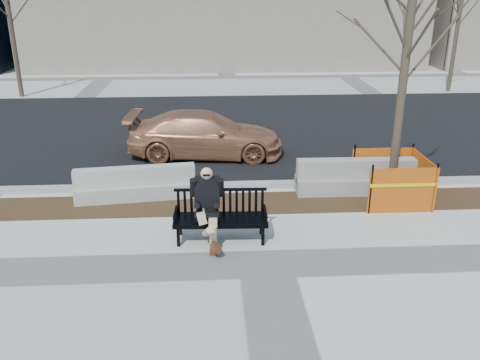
# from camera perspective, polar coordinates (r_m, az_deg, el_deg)

# --- Properties ---
(ground) EXTENTS (120.00, 120.00, 0.00)m
(ground) POSITION_cam_1_polar(r_m,az_deg,el_deg) (9.01, 2.86, -9.30)
(ground) COLOR beige
(ground) RESTS_ON ground
(mulch_strip) EXTENTS (40.00, 1.20, 0.02)m
(mulch_strip) POSITION_cam_1_polar(r_m,az_deg,el_deg) (11.32, 1.47, -2.59)
(mulch_strip) COLOR #47301C
(mulch_strip) RESTS_ON ground
(asphalt_street) EXTENTS (60.00, 10.40, 0.01)m
(asphalt_street) POSITION_cam_1_polar(r_m,az_deg,el_deg) (17.16, -0.26, 5.78)
(asphalt_street) COLOR black
(asphalt_street) RESTS_ON ground
(curb) EXTENTS (60.00, 0.25, 0.12)m
(curb) POSITION_cam_1_polar(r_m,az_deg,el_deg) (12.17, 1.10, -0.55)
(curb) COLOR #9E9B93
(curb) RESTS_ON ground
(bench) EXTENTS (1.81, 0.70, 0.95)m
(bench) POSITION_cam_1_polar(r_m,az_deg,el_deg) (9.79, -2.14, -6.65)
(bench) COLOR black
(bench) RESTS_ON ground
(seated_man) EXTENTS (0.64, 1.04, 1.42)m
(seated_man) POSITION_cam_1_polar(r_m,az_deg,el_deg) (9.84, -3.58, -6.53)
(seated_man) COLOR black
(seated_man) RESTS_ON ground
(tree_fence) EXTENTS (2.18, 2.18, 5.45)m
(tree_fence) POSITION_cam_1_polar(r_m,az_deg,el_deg) (11.98, 16.30, -2.12)
(tree_fence) COLOR orange
(tree_fence) RESTS_ON ground
(sedan) EXTENTS (4.38, 2.04, 1.24)m
(sedan) POSITION_cam_1_polar(r_m,az_deg,el_deg) (14.47, -3.83, 2.75)
(sedan) COLOR #A36847
(sedan) RESTS_ON ground
(jersey_barrier_left) EXTENTS (2.70, 0.84, 0.76)m
(jersey_barrier_left) POSITION_cam_1_polar(r_m,az_deg,el_deg) (11.79, -11.44, -2.04)
(jersey_barrier_left) COLOR #A9A79E
(jersey_barrier_left) RESTS_ON ground
(jersey_barrier_right) EXTENTS (2.88, 0.61, 0.83)m
(jersey_barrier_right) POSITION_cam_1_polar(r_m,az_deg,el_deg) (12.20, 12.95, -1.36)
(jersey_barrier_right) COLOR gray
(jersey_barrier_right) RESTS_ON ground
(far_tree_left) EXTENTS (2.45, 2.45, 5.74)m
(far_tree_left) POSITION_cam_1_polar(r_m,az_deg,el_deg) (24.00, -23.11, 8.56)
(far_tree_left) COLOR #4E3F32
(far_tree_left) RESTS_ON ground
(far_tree_right) EXTENTS (2.46, 2.46, 5.39)m
(far_tree_right) POSITION_cam_1_polar(r_m,az_deg,el_deg) (25.04, 22.16, 9.16)
(far_tree_right) COLOR #4D4131
(far_tree_right) RESTS_ON ground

